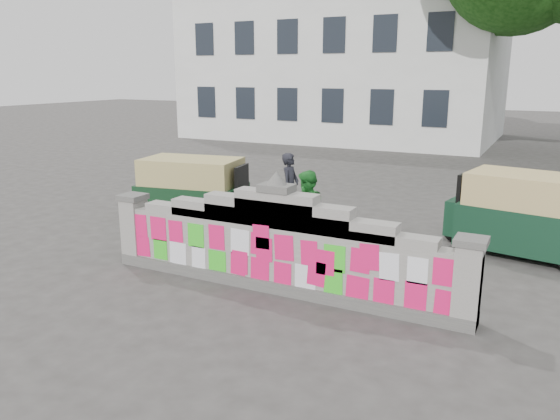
# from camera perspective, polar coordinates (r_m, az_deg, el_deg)

# --- Properties ---
(ground) EXTENTS (100.00, 100.00, 0.00)m
(ground) POSITION_cam_1_polar(r_m,az_deg,el_deg) (9.23, -0.36, -8.31)
(ground) COLOR #383533
(ground) RESTS_ON ground
(parapet_wall) EXTENTS (6.48, 0.44, 2.01)m
(parapet_wall) POSITION_cam_1_polar(r_m,az_deg,el_deg) (8.96, -0.38, -3.89)
(parapet_wall) COLOR #4C4C49
(parapet_wall) RESTS_ON ground
(building) EXTENTS (16.00, 10.00, 8.90)m
(building) POSITION_cam_1_polar(r_m,az_deg,el_deg) (31.51, 6.98, 14.96)
(building) COLOR silver
(building) RESTS_ON ground
(cyclist_bike) EXTENTS (1.77, 0.71, 0.92)m
(cyclist_bike) POSITION_cam_1_polar(r_m,az_deg,el_deg) (12.38, 1.04, -0.20)
(cyclist_bike) COLOR black
(cyclist_bike) RESTS_ON ground
(cyclist_rider) EXTENTS (0.40, 0.59, 1.55)m
(cyclist_rider) POSITION_cam_1_polar(r_m,az_deg,el_deg) (12.30, 1.05, 1.24)
(cyclist_rider) COLOR black
(cyclist_rider) RESTS_ON ground
(pedestrian) EXTENTS (0.95, 1.02, 1.69)m
(pedestrian) POSITION_cam_1_polar(r_m,az_deg,el_deg) (10.75, 2.79, -0.32)
(pedestrian) COLOR #23832D
(pedestrian) RESTS_ON ground
(rickshaw_left) EXTENTS (2.93, 1.70, 1.58)m
(rickshaw_left) POSITION_cam_1_polar(r_m,az_deg,el_deg) (13.09, -8.88, 2.04)
(rickshaw_left) COLOR black
(rickshaw_left) RESTS_ON ground
(rickshaw_right) EXTENTS (3.02, 1.79, 1.63)m
(rickshaw_right) POSITION_cam_1_polar(r_m,az_deg,el_deg) (11.73, 24.27, -0.34)
(rickshaw_right) COLOR #113320
(rickshaw_right) RESTS_ON ground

